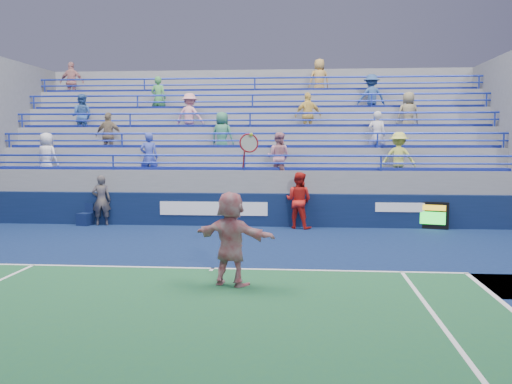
# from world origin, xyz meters

# --- Properties ---
(ground) EXTENTS (120.00, 120.00, 0.00)m
(ground) POSITION_xyz_m (0.00, 0.00, 0.00)
(ground) COLOR #333538
(sponsor_wall) EXTENTS (18.00, 0.32, 1.10)m
(sponsor_wall) POSITION_xyz_m (0.00, 6.50, 0.55)
(sponsor_wall) COLOR #0A1838
(sponsor_wall) RESTS_ON ground
(bleacher_stand) EXTENTS (18.00, 5.60, 6.13)m
(bleacher_stand) POSITION_xyz_m (-0.00, 10.27, 1.55)
(bleacher_stand) COLOR slate
(bleacher_stand) RESTS_ON ground
(serve_speed_board) EXTENTS (1.27, 0.49, 0.89)m
(serve_speed_board) POSITION_xyz_m (5.98, 6.36, 0.45)
(serve_speed_board) COLOR black
(serve_speed_board) RESTS_ON ground
(judge_chair) EXTENTS (0.53, 0.54, 0.76)m
(judge_chair) POSITION_xyz_m (-5.33, 6.17, 0.24)
(judge_chair) COLOR #0D193F
(judge_chair) RESTS_ON ground
(tennis_player) EXTENTS (1.80, 1.16, 2.97)m
(tennis_player) POSITION_xyz_m (0.60, -1.39, 0.93)
(tennis_player) COLOR silver
(tennis_player) RESTS_ON ground
(line_judge) EXTENTS (0.70, 0.54, 1.70)m
(line_judge) POSITION_xyz_m (-4.76, 6.21, 0.85)
(line_judge) COLOR #121733
(line_judge) RESTS_ON ground
(ball_girl) EXTENTS (1.09, 0.99, 1.83)m
(ball_girl) POSITION_xyz_m (1.82, 6.11, 0.92)
(ball_girl) COLOR red
(ball_girl) RESTS_ON ground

